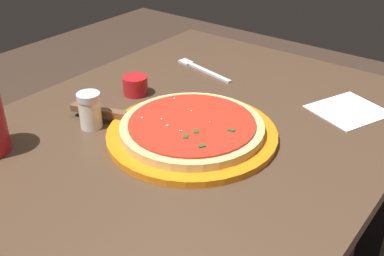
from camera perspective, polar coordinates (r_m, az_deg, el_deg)
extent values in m
cube|color=black|center=(1.58, 0.34, -2.31)|extent=(0.06, 0.06, 0.70)
cube|color=black|center=(1.37, 21.75, -10.55)|extent=(0.06, 0.06, 0.70)
cube|color=#473323|center=(0.95, 0.44, -0.17)|extent=(0.96, 0.76, 0.03)
cylinder|color=orange|center=(0.90, 0.00, -0.74)|extent=(0.33, 0.33, 0.01)
cylinder|color=#DBB26B|center=(0.89, 0.00, 0.07)|extent=(0.28, 0.28, 0.02)
cylinder|color=red|center=(0.89, 0.00, 0.63)|extent=(0.24, 0.24, 0.00)
sphere|color=#EFEACC|center=(0.87, -3.10, 0.32)|extent=(0.00, 0.00, 0.00)
sphere|color=#EFEACC|center=(0.97, -2.19, 3.61)|extent=(0.00, 0.00, 0.00)
sphere|color=#EFEACC|center=(0.88, 2.18, 0.75)|extent=(0.00, 0.00, 0.00)
sphere|color=#EFEACC|center=(0.90, -6.13, 1.25)|extent=(0.00, 0.00, 0.00)
sphere|color=#EFEACC|center=(0.92, -0.22, 2.16)|extent=(0.00, 0.00, 0.00)
sphere|color=#EFEACC|center=(0.85, -1.51, -0.34)|extent=(0.00, 0.00, 0.00)
sphere|color=#EFEACC|center=(0.89, -3.76, 1.09)|extent=(0.00, 0.00, 0.00)
sphere|color=#EFEACC|center=(0.85, -1.25, -0.35)|extent=(0.00, 0.00, 0.00)
cube|color=#23561E|center=(0.85, 0.48, -0.40)|extent=(0.01, 0.01, 0.00)
cube|color=#23561E|center=(0.84, -0.76, -1.03)|extent=(0.01, 0.01, 0.00)
cube|color=#23561E|center=(0.86, 4.87, -0.25)|extent=(0.01, 0.01, 0.00)
cube|color=#23561E|center=(0.81, 1.21, -2.21)|extent=(0.01, 0.01, 0.00)
cube|color=silver|center=(0.93, -5.29, 0.67)|extent=(0.09, 0.11, 0.00)
cube|color=brown|center=(0.97, -11.23, 2.03)|extent=(0.06, 0.13, 0.01)
cylinder|color=#B2191E|center=(1.07, -6.96, 5.20)|extent=(0.06, 0.06, 0.04)
cube|color=white|center=(1.05, 18.62, 2.07)|extent=(0.18, 0.17, 0.00)
cube|color=silver|center=(1.18, 2.13, 6.81)|extent=(0.04, 0.15, 0.00)
cube|color=silver|center=(1.24, -0.75, 8.11)|extent=(0.03, 0.04, 0.00)
cylinder|color=silver|center=(0.94, -12.36, 1.74)|extent=(0.04, 0.04, 0.06)
cylinder|color=silver|center=(0.93, -12.60, 3.76)|extent=(0.05, 0.05, 0.01)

